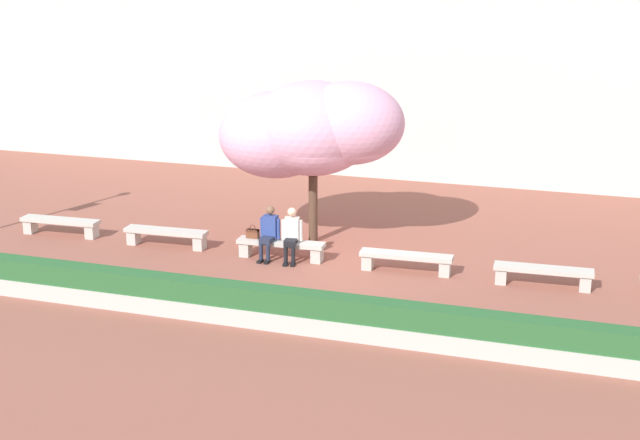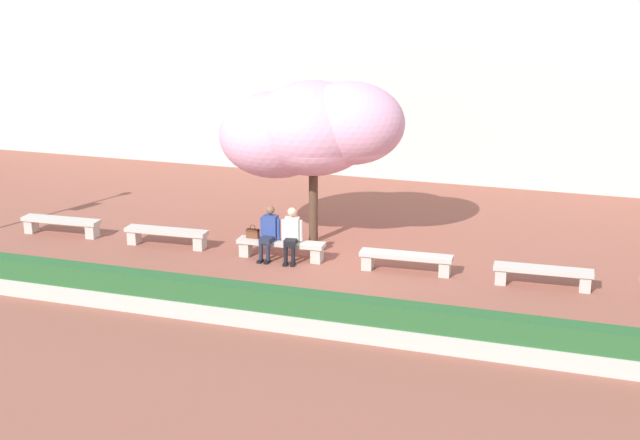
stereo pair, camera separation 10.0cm
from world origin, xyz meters
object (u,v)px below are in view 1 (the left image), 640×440
handbag (253,233)px  cherry_tree_main (308,129)px  stone_bench_west_end (60,224)px  person_seated_left (269,231)px  person_seated_right (291,233)px  stone_bench_near_east (406,259)px  stone_bench_center (281,246)px  stone_bench_near_west (166,235)px  stone_bench_east_end (543,273)px

handbag → cherry_tree_main: size_ratio=0.07×
stone_bench_west_end → cherry_tree_main: cherry_tree_main is taller
person_seated_left → person_seated_right: same height
person_seated_left → stone_bench_near_east: bearing=0.9°
stone_bench_center → handbag: size_ratio=6.36×
stone_bench_near_east → person_seated_right: size_ratio=1.67×
stone_bench_center → handbag: bearing=-179.9°
stone_bench_west_end → stone_bench_near_west: bearing=0.0°
stone_bench_west_end → handbag: size_ratio=6.36×
stone_bench_west_end → stone_bench_near_east: bearing=0.0°
person_seated_right → stone_bench_near_west: bearing=179.1°
stone_bench_center → person_seated_left: person_seated_left is taller
stone_bench_west_end → stone_bench_east_end: size_ratio=1.00×
stone_bench_near_west → person_seated_right: 3.39m
stone_bench_near_east → cherry_tree_main: cherry_tree_main is taller
stone_bench_west_end → stone_bench_east_end: (12.30, 0.00, 0.00)m
stone_bench_center → person_seated_left: 0.48m
stone_bench_near_west → person_seated_left: person_seated_left is taller
stone_bench_west_end → person_seated_right: person_seated_right is taller
stone_bench_west_end → stone_bench_near_east: 9.23m
stone_bench_east_end → person_seated_left: size_ratio=1.67×
stone_bench_east_end → cherry_tree_main: bearing=165.7°
stone_bench_near_west → stone_bench_center: same height
stone_bench_east_end → cherry_tree_main: size_ratio=0.46×
stone_bench_near_west → handbag: (2.35, -0.00, 0.27)m
person_seated_left → cherry_tree_main: bearing=73.6°
stone_bench_center → stone_bench_west_end: bearing=180.0°
stone_bench_near_east → stone_bench_center: bearing=-180.0°
stone_bench_east_end → stone_bench_near_west: bearing=180.0°
stone_bench_center → cherry_tree_main: bearing=83.1°
person_seated_left → handbag: person_seated_left is taller
stone_bench_near_west → cherry_tree_main: cherry_tree_main is taller
stone_bench_center → stone_bench_near_west: bearing=180.0°
person_seated_left → handbag: bearing=173.3°
stone_bench_west_end → stone_bench_east_end: bearing=0.0°
stone_bench_center → stone_bench_near_east: bearing=0.0°
stone_bench_center → stone_bench_east_end: 6.15m
stone_bench_center → person_seated_right: bearing=-10.2°
person_seated_left → stone_bench_near_west: bearing=178.9°
stone_bench_west_end → stone_bench_center: (6.15, -0.00, 0.00)m
person_seated_right → cherry_tree_main: size_ratio=0.27×
stone_bench_east_end → person_seated_left: 6.44m
stone_bench_center → person_seated_right: (0.29, -0.05, 0.39)m
stone_bench_east_end → person_seated_right: (-5.86, -0.05, 0.39)m
stone_bench_near_east → handbag: handbag is taller
handbag → stone_bench_near_east: bearing=0.0°
stone_bench_near_east → person_seated_left: bearing=-179.1°
stone_bench_near_east → cherry_tree_main: 4.17m
stone_bench_near_east → stone_bench_east_end: size_ratio=1.00×
cherry_tree_main → stone_bench_west_end: bearing=-166.5°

